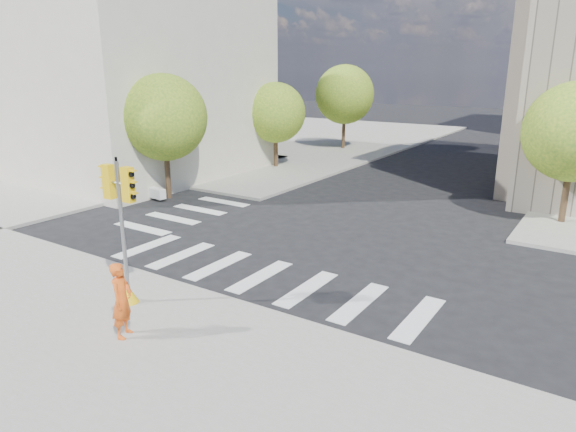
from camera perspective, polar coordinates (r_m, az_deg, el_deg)
name	(u,v)px	position (r m, az deg, el deg)	size (l,w,h in m)	color
ground	(295,259)	(18.57, 0.83, -4.80)	(160.00, 160.00, 0.00)	black
sidewalk_far_left	(266,138)	(50.53, -2.51, 8.64)	(28.00, 40.00, 0.15)	gray
classical_building	(105,71)	(37.03, -19.71, 14.92)	(19.00, 15.00, 12.70)	beige
tree_lw_near	(164,118)	(27.30, -13.61, 10.57)	(4.40, 4.40, 6.41)	#382616
tree_lw_mid	(276,113)	(34.94, -1.39, 11.40)	(4.00, 4.00, 5.77)	#382616
tree_lw_far	(345,95)	(43.48, 6.31, 13.26)	(4.80, 4.80, 6.95)	#382616
tree_re_near	(575,132)	(24.85, 29.26, 8.14)	(4.20, 4.20, 6.16)	#382616
traffic_signal	(124,244)	(15.00, -17.77, -2.98)	(1.06, 0.56, 4.22)	#E6B40C
photographer	(122,300)	(13.46, -17.99, -8.88)	(0.71, 0.47, 1.95)	#E35515
planter_wall	(131,186)	(29.48, -17.03, 3.20)	(6.00, 0.40, 0.50)	silver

